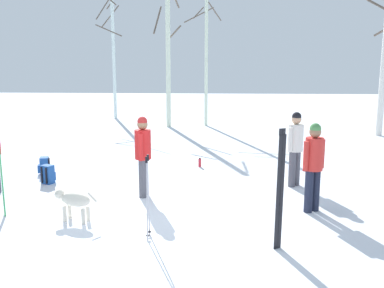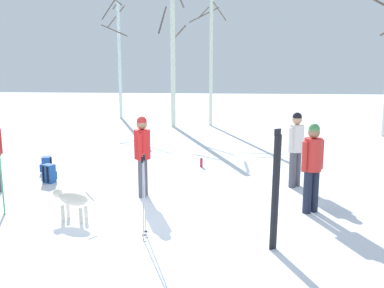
# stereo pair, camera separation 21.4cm
# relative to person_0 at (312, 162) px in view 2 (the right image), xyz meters

# --- Properties ---
(ground_plane) EXTENTS (60.00, 60.00, 0.00)m
(ground_plane) POSITION_rel_person_0_xyz_m (-3.07, -0.78, -0.98)
(ground_plane) COLOR white
(person_0) EXTENTS (0.45, 0.34, 1.72)m
(person_0) POSITION_rel_person_0_xyz_m (0.00, 0.00, 0.00)
(person_0) COLOR #1E2338
(person_0) RESTS_ON ground_plane
(person_2) EXTENTS (0.39, 0.40, 1.72)m
(person_2) POSITION_rel_person_0_xyz_m (-0.04, 1.74, 0.00)
(person_2) COLOR #4C4C56
(person_2) RESTS_ON ground_plane
(person_3) EXTENTS (0.34, 0.52, 1.72)m
(person_3) POSITION_rel_person_0_xyz_m (-3.38, 0.77, 0.00)
(person_3) COLOR #4C4C56
(person_3) RESTS_ON ground_plane
(dog) EXTENTS (0.87, 0.38, 0.57)m
(dog) POSITION_rel_person_0_xyz_m (-4.39, -0.76, -0.59)
(dog) COLOR beige
(dog) RESTS_ON ground_plane
(ski_pair_planted_0) EXTENTS (0.13, 0.20, 1.78)m
(ski_pair_planted_0) POSITION_rel_person_0_xyz_m (-5.81, -0.51, -0.09)
(ski_pair_planted_0) COLOR green
(ski_pair_planted_0) RESTS_ON ground_plane
(ski_pair_planted_1) EXTENTS (0.14, 0.10, 1.88)m
(ski_pair_planted_1) POSITION_rel_person_0_xyz_m (-0.88, -1.75, -0.04)
(ski_pair_planted_1) COLOR black
(ski_pair_planted_1) RESTS_ON ground_plane
(ski_poles_0) EXTENTS (0.07, 0.25, 1.38)m
(ski_poles_0) POSITION_rel_person_0_xyz_m (-2.94, -1.45, -0.24)
(ski_poles_0) COLOR #B2B2BC
(ski_poles_0) RESTS_ON ground_plane
(backpack_0) EXTENTS (0.33, 0.30, 0.44)m
(backpack_0) POSITION_rel_person_0_xyz_m (-6.20, 2.46, -0.77)
(backpack_0) COLOR #1E4C99
(backpack_0) RESTS_ON ground_plane
(backpack_1) EXTENTS (0.32, 0.34, 0.44)m
(backpack_1) POSITION_rel_person_0_xyz_m (-5.79, 1.64, -0.77)
(backpack_1) COLOR #1E4C99
(backpack_1) RESTS_ON ground_plane
(water_bottle_0) EXTENTS (0.08, 0.08, 0.25)m
(water_bottle_0) POSITION_rel_person_0_xyz_m (-2.27, 3.44, -0.86)
(water_bottle_0) COLOR red
(water_bottle_0) RESTS_ON ground_plane
(birch_tree_0) EXTENTS (1.34, 1.45, 6.37)m
(birch_tree_0) POSITION_rel_person_0_xyz_m (-6.79, 13.20, 2.20)
(birch_tree_0) COLOR silver
(birch_tree_0) RESTS_ON ground_plane
(birch_tree_1) EXTENTS (1.15, 1.03, 5.90)m
(birch_tree_1) POSITION_rel_person_0_xyz_m (-3.87, 10.61, 2.07)
(birch_tree_1) COLOR silver
(birch_tree_1) RESTS_ON ground_plane
(birch_tree_2) EXTENTS (1.62, 1.62, 6.13)m
(birch_tree_2) POSITION_rel_person_0_xyz_m (-2.29, 11.07, 2.20)
(birch_tree_2) COLOR silver
(birch_tree_2) RESTS_ON ground_plane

